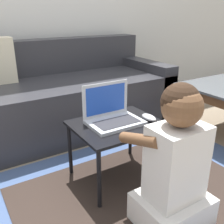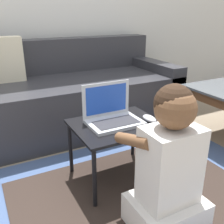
{
  "view_description": "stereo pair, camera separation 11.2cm",
  "coord_description": "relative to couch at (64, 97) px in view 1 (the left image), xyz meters",
  "views": [
    {
      "loc": [
        -0.77,
        -1.03,
        1.0
      ],
      "look_at": [
        0.01,
        0.22,
        0.44
      ],
      "focal_mm": 42.0,
      "sensor_mm": 36.0,
      "label": 1
    },
    {
      "loc": [
        -0.67,
        -1.08,
        1.0
      ],
      "look_at": [
        0.01,
        0.22,
        0.44
      ],
      "focal_mm": 42.0,
      "sensor_mm": 36.0,
      "label": 2
    }
  ],
  "objects": [
    {
      "name": "ground_plane",
      "position": [
        -0.05,
        -1.1,
        -0.28
      ],
      "size": [
        16.0,
        16.0,
        0.0
      ],
      "primitive_type": "plane",
      "color": "#7F705B"
    },
    {
      "name": "computer_mouse",
      "position": [
        0.16,
        -0.99,
        0.11
      ],
      "size": [
        0.06,
        0.11,
        0.04
      ],
      "color": "silver",
      "rests_on": "laptop_desk"
    },
    {
      "name": "laptop",
      "position": [
        -0.05,
        -0.91,
        0.13
      ],
      "size": [
        0.31,
        0.22,
        0.23
      ],
      "color": "#B7BCC6",
      "rests_on": "laptop_desk"
    },
    {
      "name": "laptop_desk",
      "position": [
        -0.03,
        -0.94,
        0.05
      ],
      "size": [
        0.52,
        0.42,
        0.38
      ],
      "color": "black",
      "rests_on": "ground_plane"
    },
    {
      "name": "person_seated",
      "position": [
        -0.02,
        -1.4,
        0.05
      ],
      "size": [
        0.34,
        0.4,
        0.73
      ],
      "color": "silver",
      "rests_on": "ground_plane"
    },
    {
      "name": "area_rug",
      "position": [
        -0.03,
        -1.17,
        -0.28
      ],
      "size": [
        1.86,
        1.36,
        0.01
      ],
      "color": "#3D517A",
      "rests_on": "ground_plane"
    },
    {
      "name": "couch",
      "position": [
        0.0,
        0.0,
        0.0
      ],
      "size": [
        1.86,
        0.84,
        0.81
      ],
      "color": "#2D2D33",
      "rests_on": "ground_plane"
    }
  ]
}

